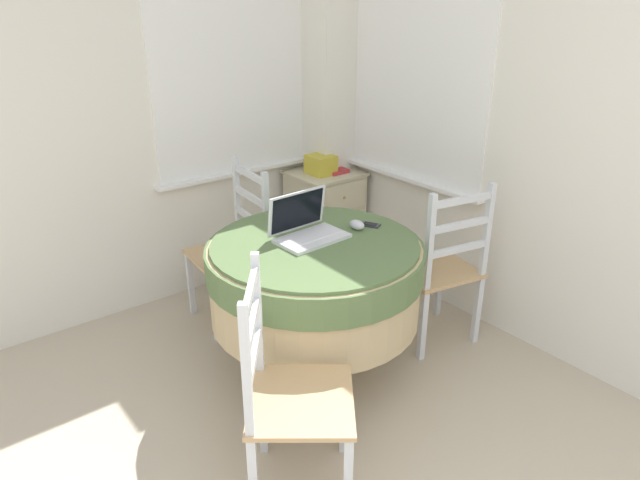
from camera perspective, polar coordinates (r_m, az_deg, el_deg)
The scene contains 11 objects.
corner_room_shell at distance 2.87m, azimuth 1.87°, elevation 11.38°, with size 4.43×5.01×2.55m.
round_dining_table at distance 2.86m, azimuth -0.51°, elevation -3.57°, with size 1.08×1.08×0.76m.
laptop at distance 2.82m, azimuth -1.33°, elevation 1.16°, with size 0.36×0.25×0.22m.
computer_mouse at distance 2.93m, azimuth 3.72°, elevation 1.53°, with size 0.06×0.09×0.05m.
cell_phone at distance 2.99m, azimuth 5.04°, elevation 1.53°, with size 0.09×0.12×0.01m.
dining_chair_near_back_window at distance 3.47m, azimuth -8.60°, elevation -1.01°, with size 0.44×0.47×0.97m.
dining_chair_near_right_window at distance 3.27m, azimuth 11.90°, elevation -2.88°, with size 0.50×0.48×0.97m.
dining_chair_camera_near at distance 2.28m, azimuth -3.12°, elevation -15.23°, with size 0.59×0.59×0.97m.
corner_cabinet at distance 4.18m, azimuth 0.49°, elevation 2.13°, with size 0.47×0.45×0.71m.
storage_box at distance 4.01m, azimuth 0.09°, elevation 7.56°, with size 0.16×0.18×0.13m.
book_on_cabinet at distance 4.08m, azimuth 1.33°, elevation 7.05°, with size 0.15×0.20×0.02m.
Camera 1 is at (-0.52, -0.14, 1.88)m, focal length 32.00 mm.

